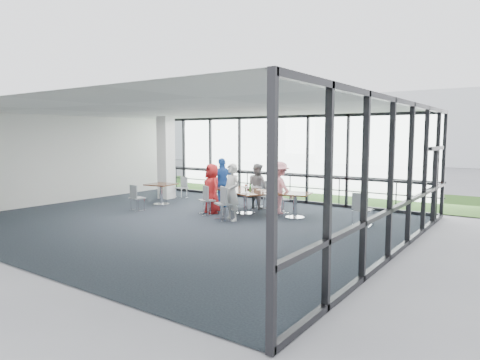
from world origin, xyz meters
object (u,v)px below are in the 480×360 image
Objects in this scene: main_table at (245,194)px; chair_main_nr at (225,204)px; chair_main_fl at (261,195)px; chair_spare_la at (137,198)px; structural_column at (166,158)px; diner_near_right at (232,192)px; diner_end at (223,183)px; chair_main_fr at (281,199)px; side_table_right at (295,197)px; chair_main_nl at (207,200)px; chair_spare_lb at (181,188)px; diner_far_right at (279,188)px; diner_far_left at (257,186)px; diner_near_left at (212,189)px; chair_spare_r at (363,210)px; side_table_left at (161,187)px; chair_main_end at (221,194)px.

chair_main_nr reaches higher than main_table.
chair_main_fl is 1.08× the size of chair_spare_la.
diner_near_right is (4.70, -2.07, -0.77)m from structural_column.
structural_column is at bearing -69.51° from diner_end.
chair_main_fr is (0.73, 2.01, -0.06)m from chair_main_nr.
chair_main_nl reaches higher than side_table_right.
side_table_right is 1.95m from diner_near_right.
chair_spare_lb reaches higher than side_table_right.
diner_far_right reaches higher than chair_main_nr.
diner_far_left is at bearing 100.01° from chair_main_nl.
chair_spare_la is at bearing 67.90° from chair_main_fr.
side_table_right is 2.14m from chair_main_nr.
structural_column reaches higher than diner_near_left.
diner_near_left is (-0.94, -0.51, 0.15)m from main_table.
side_table_right is at bearing 172.62° from chair_spare_r.
diner_far_right is (4.33, 0.92, 0.19)m from side_table_left.
chair_main_nr is at bearing 116.87° from chair_main_fl.
chair_main_fr is (0.83, 0.78, -0.21)m from main_table.
main_table is 1.47× the size of diner_far_right.
side_table_left is (-3.48, -0.26, -0.00)m from main_table.
chair_main_nr reaches higher than chair_spare_la.
chair_main_fl is (-0.98, 0.49, -0.37)m from diner_far_right.
diner_end is 2.22m from chair_main_fr.
main_table is at bearing 118.33° from diner_near_right.
diner_far_right is 1.81× the size of chair_main_fl.
main_table and side_table_right have the same top height.
diner_far_left is at bearing 79.39° from chair_main_fl.
diner_near_left reaches higher than chair_spare_lb.
main_table is 1.17m from chair_main_fl.
chair_spare_la is 0.93× the size of chair_spare_r.
diner_end reaches higher than diner_far_left.
side_table_right is (5.08, 0.56, -0.01)m from side_table_left.
side_table_right is 1.23× the size of chair_main_end.
main_table is 1.16m from chair_main_fr.
diner_near_left is 1.03× the size of diner_far_left.
chair_spare_r is at bearing 44.48° from chair_main_nl.
side_table_left is 4.43m from diner_far_right.
chair_spare_r is at bearing 179.22° from chair_spare_lb.
diner_far_left is 1.12m from chair_main_fr.
structural_column reaches higher than chair_main_nr.
chair_main_fr is at bearing -179.72° from chair_main_fl.
diner_near_right reaches higher than chair_main_nr.
diner_far_right is 0.41m from chair_main_fr.
chair_spare_r is at bearing 115.05° from diner_end.
chair_main_fr reaches higher than chair_main_end.
chair_spare_lb is at bearing 18.54° from chair_main_fl.
side_table_right is 0.93m from chair_main_fr.
diner_near_left is at bearing -127.65° from main_table.
chair_main_end is at bearing 172.28° from side_table_right.
side_table_right is 5.19m from chair_spare_la.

